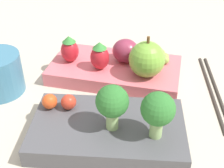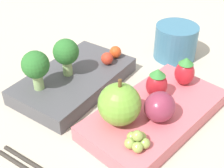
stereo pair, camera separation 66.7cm
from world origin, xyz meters
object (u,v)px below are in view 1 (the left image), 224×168
broccoli_floret_0 (158,110)px  strawberry_1 (70,49)px  plum (125,51)px  strawberry_0 (100,56)px  bento_box_savoury (108,130)px  broccoli_floret_1 (109,103)px  bento_box_fruit (115,70)px  grape_cluster (161,58)px  chopsticks_pair (214,90)px  apple (147,59)px  cherry_tomato_0 (69,102)px  cherry_tomato_1 (50,101)px

broccoli_floret_0 → strawberry_1: (0.14, -0.17, -0.02)m
plum → strawberry_0: bearing=33.8°
bento_box_savoury → broccoli_floret_1: 0.05m
bento_box_fruit → broccoli_floret_0: broccoli_floret_0 is taller
grape_cluster → chopsticks_pair: size_ratio=0.15×
bento_box_savoury → apple: 0.14m
bento_box_savoury → broccoli_floret_1: broccoli_floret_1 is taller
strawberry_0 → plum: strawberry_0 is taller
bento_box_savoury → bento_box_fruit: size_ratio=0.87×
bento_box_fruit → broccoli_floret_1: size_ratio=3.70×
strawberry_0 → chopsticks_pair: 0.20m
cherry_tomato_0 → grape_cluster: same height
bento_box_fruit → strawberry_0: (0.02, 0.01, 0.04)m
strawberry_1 → chopsticks_pair: 0.25m
bento_box_savoury → cherry_tomato_1: (0.08, -0.03, 0.02)m
broccoli_floret_0 → cherry_tomato_0: broccoli_floret_0 is taller
bento_box_savoury → strawberry_0: bearing=-78.6°
apple → strawberry_1: 0.14m
grape_cluster → strawberry_0: bearing=16.5°
strawberry_0 → cherry_tomato_1: bearing=63.8°
bento_box_fruit → strawberry_1: 0.09m
bento_box_fruit → strawberry_0: size_ratio=4.81×
cherry_tomato_1 → apple: 0.17m
broccoli_floret_0 → chopsticks_pair: 0.18m
broccoli_floret_1 → cherry_tomato_1: (0.09, -0.03, -0.03)m
cherry_tomato_1 → chopsticks_pair: size_ratio=0.10×
apple → broccoli_floret_0: bearing=95.0°
apple → cherry_tomato_0: bearing=42.8°
cherry_tomato_0 → strawberry_1: size_ratio=0.45×
strawberry_0 → plum: (-0.04, -0.03, -0.00)m
bento_box_savoury → cherry_tomato_0: (0.06, -0.03, 0.02)m
broccoli_floret_1 → bento_box_savoury: bearing=-72.0°
apple → strawberry_1: size_ratio=1.44×
bento_box_fruit → broccoli_floret_0: bearing=110.9°
bento_box_savoury → grape_cluster: grape_cluster is taller
plum → broccoli_floret_0: bearing=104.8°
bento_box_savoury → chopsticks_pair: size_ratio=0.97×
broccoli_floret_0 → grape_cluster: bearing=-93.9°
broccoli_floret_0 → cherry_tomato_0: (0.12, -0.04, -0.03)m
strawberry_0 → strawberry_1: bearing=-19.5°
bento_box_fruit → broccoli_floret_1: (-0.01, 0.16, 0.05)m
bento_box_fruit → strawberry_1: (0.08, -0.01, 0.03)m
chopsticks_pair → apple: bearing=-1.7°
cherry_tomato_0 → chopsticks_pair: bearing=-156.6°
bento_box_savoury → plum: plum is taller
apple → grape_cluster: bearing=-119.6°
bento_box_savoury → grape_cluster: bearing=-113.7°
strawberry_1 → grape_cluster: size_ratio=1.47×
chopsticks_pair → bento_box_savoury: bearing=36.9°
cherry_tomato_0 → grape_cluster: bearing=-132.7°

